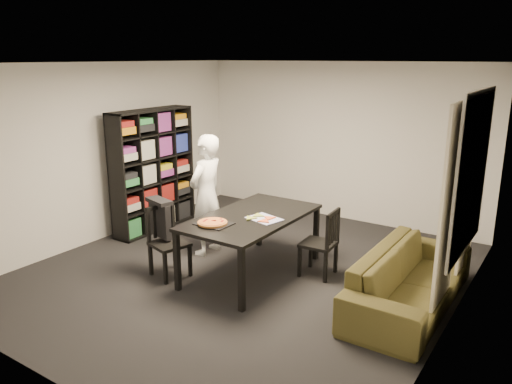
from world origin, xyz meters
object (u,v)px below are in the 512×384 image
Objects in this scene: chair_left at (166,236)px; chair_right at (325,239)px; sofa at (410,279)px; dining_table at (252,221)px; baking_tray at (214,224)px; pepperoni_pizza at (212,223)px; person at (206,195)px; bookshelf at (153,170)px.

chair_right is at bearing -42.97° from chair_left.
dining_table is at bearing 97.53° from sofa.
pepperoni_pizza is at bearing -98.51° from baking_tray.
dining_table is 0.85× the size of sofa.
dining_table is at bearing -40.44° from chair_left.
dining_table is 1.10× the size of person.
dining_table is at bearing 70.55° from pepperoni_pizza.
chair_right is 0.52× the size of person.
bookshelf is 3.10m from chair_right.
bookshelf reaches higher than baking_tray.
bookshelf is at bearing 85.47° from sofa.
chair_left is at bearing -174.64° from pepperoni_pizza.
chair_right reaches higher than pepperoni_pizza.
person is (-0.02, 0.84, 0.33)m from chair_left.
chair_left is 0.41× the size of sofa.
bookshelf reaches higher than chair_right.
person is at bearing -87.29° from chair_right.
baking_tray reaches higher than sofa.
bookshelf is at bearing 152.15° from baking_tray.
bookshelf is 2.36m from pepperoni_pizza.
chair_right is 1.76m from person.
pepperoni_pizza is at bearing -28.46° from bookshelf.
person is at bearing 134.12° from baking_tray.
dining_table is (2.26, -0.59, -0.25)m from bookshelf.
pepperoni_pizza is (0.70, 0.07, 0.29)m from chair_left.
sofa is at bearing 88.67° from person.
baking_tray is (-0.19, -0.51, 0.07)m from dining_table.
person is 4.78× the size of pepperoni_pizza.
bookshelf is 2.35m from dining_table.
chair_left reaches higher than chair_right.
baking_tray is (0.73, -0.75, -0.06)m from person.
bookshelf is 1.14× the size of person.
bookshelf is 1.87m from chair_left.
baking_tray is at bearing 109.89° from sofa.
person is (-1.71, -0.20, 0.34)m from chair_right.
pepperoni_pizza is (2.07, -1.12, -0.15)m from bookshelf.
person is at bearing 16.85° from chair_left.
pepperoni_pizza is 2.31m from sofa.
bookshelf is at bearing -96.68° from chair_right.
dining_table is 4.61× the size of baking_tray.
chair_left is 0.76m from pepperoni_pizza.
bookshelf is at bearing 165.44° from dining_table.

